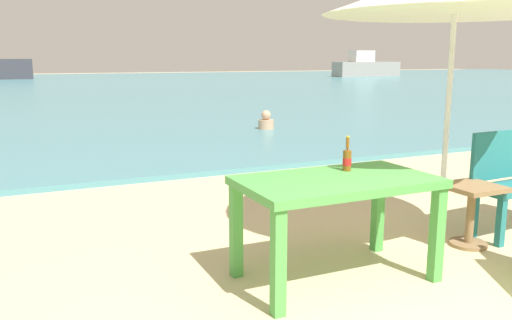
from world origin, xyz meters
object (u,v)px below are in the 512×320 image
picnic_table_green (337,193)px  swimmer_person (266,122)px  boat_fishing_trawler (366,67)px  side_table_wood (471,206)px  beer_bottle_amber (347,159)px

picnic_table_green → swimmer_person: bearing=67.9°
picnic_table_green → boat_fishing_trawler: size_ratio=0.23×
swimmer_person → side_table_wood: bearing=-101.8°
swimmer_person → beer_bottle_amber: bearing=-111.2°
side_table_wood → swimmer_person: (1.49, 7.13, -0.11)m
swimmer_person → boat_fishing_trawler: 35.66m
swimmer_person → boat_fishing_trawler: size_ratio=0.07×
beer_bottle_amber → boat_fishing_trawler: (25.47, 34.52, 0.01)m
picnic_table_green → beer_bottle_amber: size_ratio=5.28×
swimmer_person → boat_fishing_trawler: (22.74, 27.46, 0.62)m
picnic_table_green → side_table_wood: (1.44, 0.10, -0.30)m
boat_fishing_trawler → picnic_table_green: bearing=-126.5°
picnic_table_green → side_table_wood: bearing=3.9°
side_table_wood → boat_fishing_trawler: 42.24m
beer_bottle_amber → side_table_wood: beer_bottle_amber is taller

